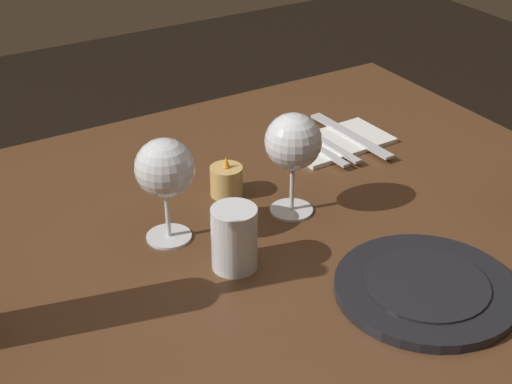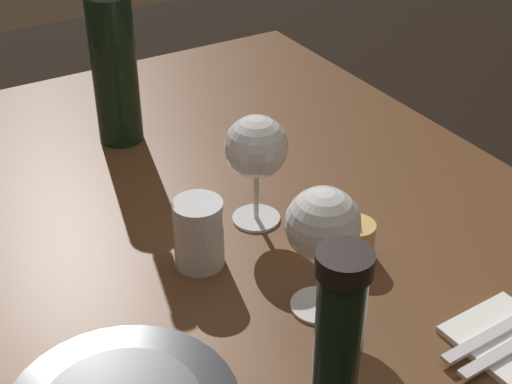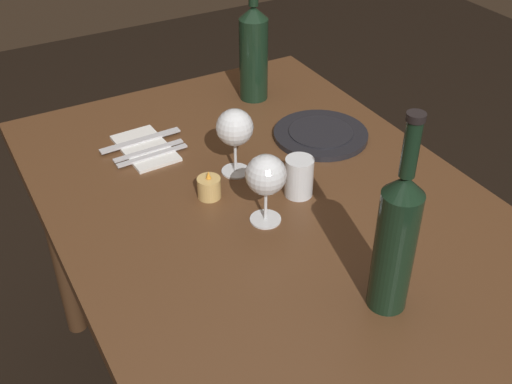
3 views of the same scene
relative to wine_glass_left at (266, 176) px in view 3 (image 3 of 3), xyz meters
The scene contains 12 objects.
dining_table 0.21m from the wine_glass_left, 40.87° to the right, with size 1.30×0.90×0.74m.
wine_glass_left is the anchor object (origin of this frame).
wine_glass_right 0.19m from the wine_glass_left, ahead, with size 0.08×0.08×0.16m.
wine_bottle 0.32m from the wine_glass_left, 167.35° to the right, with size 0.07×0.07×0.38m.
wine_bottle_second 0.56m from the wine_glass_left, 26.31° to the right, with size 0.08×0.08×0.37m.
water_tumbler 0.14m from the wine_glass_left, 67.52° to the right, with size 0.06×0.06×0.09m.
votive_candle 0.17m from the wine_glass_left, 26.59° to the left, with size 0.05×0.05×0.07m.
dinner_plate 0.38m from the wine_glass_left, 51.82° to the right, with size 0.24×0.24×0.02m.
folded_napkin 0.42m from the wine_glass_left, 17.16° to the left, with size 0.19×0.12×0.01m.
fork_inner 0.39m from the wine_glass_left, 18.26° to the left, with size 0.02×0.18×0.00m.
fork_outer 0.37m from the wine_glass_left, 19.52° to the left, with size 0.02×0.18×0.00m.
table_knife 0.45m from the wine_glass_left, 15.99° to the left, with size 0.03×0.21×0.00m.
Camera 3 is at (-0.96, 0.57, 1.57)m, focal length 44.85 mm.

